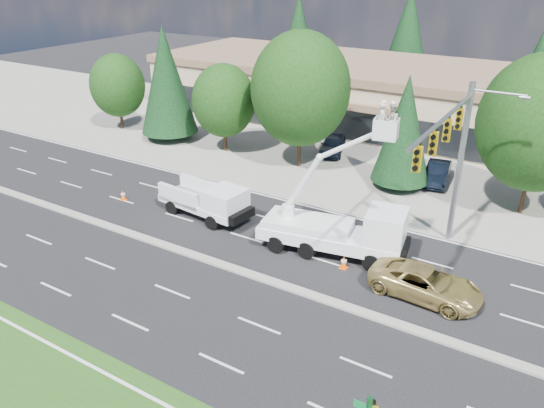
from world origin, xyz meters
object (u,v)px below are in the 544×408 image
Objects in this scene: signal_mast at (454,149)px; bucket_truck at (345,224)px; minivan at (426,283)px; utility_pickup at (208,204)px.

bucket_truck is (-4.44, -2.71, -4.20)m from signal_mast.
minivan is at bearing -83.38° from signal_mast.
minivan is (0.49, -4.24, -5.32)m from signal_mast.
utility_pickup is at bearing 87.76° from minivan.
signal_mast reaches higher than utility_pickup.
bucket_truck reaches higher than minivan.
signal_mast is at bearing 9.93° from minivan.
signal_mast is at bearing 21.49° from bucket_truck.
utility_pickup is at bearing 171.20° from bucket_truck.
signal_mast is 1.18× the size of bucket_truck.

